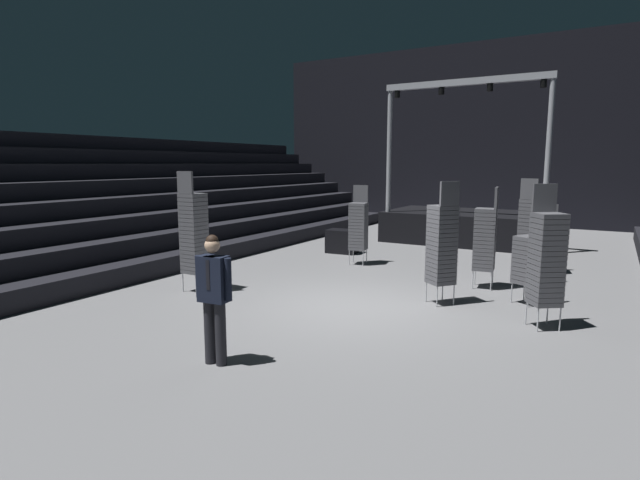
# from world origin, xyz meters

# --- Properties ---
(ground_plane) EXTENTS (22.00, 30.00, 0.10)m
(ground_plane) POSITION_xyz_m (0.00, 0.00, -0.05)
(ground_plane) COLOR slate
(arena_end_wall) EXTENTS (22.00, 0.30, 8.00)m
(arena_end_wall) POSITION_xyz_m (0.00, 15.00, 4.00)
(arena_end_wall) COLOR black
(arena_end_wall) RESTS_ON ground_plane
(bleacher_bank_left) EXTENTS (6.00, 24.00, 3.60)m
(bleacher_bank_left) POSITION_xyz_m (-8.00, 1.00, 1.80)
(bleacher_bank_left) COLOR black
(bleacher_bank_left) RESTS_ON ground_plane
(stage_riser) EXTENTS (5.50, 3.25, 5.32)m
(stage_riser) POSITION_xyz_m (0.00, 9.19, 0.61)
(stage_riser) COLOR black
(stage_riser) RESTS_ON ground_plane
(man_with_tie) EXTENTS (0.57, 0.27, 1.79)m
(man_with_tie) POSITION_xyz_m (-0.31, -3.39, 1.02)
(man_with_tie) COLOR black
(man_with_tie) RESTS_ON ground_plane
(chair_stack_front_left) EXTENTS (0.49, 0.49, 2.22)m
(chair_stack_front_left) POSITION_xyz_m (1.89, 2.79, 1.11)
(chair_stack_front_left) COLOR #B2B5BA
(chair_stack_front_left) RESTS_ON ground_plane
(chair_stack_front_right) EXTENTS (0.60, 0.60, 1.79)m
(chair_stack_front_right) POSITION_xyz_m (2.91, 1.93, 0.90)
(chair_stack_front_right) COLOR #B2B5BA
(chair_stack_front_right) RESTS_ON ground_plane
(chair_stack_mid_left) EXTENTS (0.51, 0.51, 2.14)m
(chair_stack_mid_left) POSITION_xyz_m (-1.64, 3.75, 1.07)
(chair_stack_mid_left) COLOR #B2B5BA
(chair_stack_mid_left) RESTS_ON ground_plane
(chair_stack_mid_right) EXTENTS (0.57, 0.57, 2.39)m
(chair_stack_mid_right) POSITION_xyz_m (2.70, 3.70, 1.19)
(chair_stack_mid_right) COLOR #B2B5BA
(chair_stack_mid_right) RESTS_ON ground_plane
(chair_stack_mid_centre) EXTENTS (0.62, 0.62, 2.39)m
(chair_stack_mid_centre) POSITION_xyz_m (1.45, 1.08, 1.19)
(chair_stack_mid_centre) COLOR #B2B5BA
(chair_stack_mid_centre) RESTS_ON ground_plane
(chair_stack_rear_left) EXTENTS (0.44, 0.44, 2.56)m
(chair_stack_rear_left) POSITION_xyz_m (-3.39, -0.62, 1.28)
(chair_stack_rear_left) COLOR #B2B5BA
(chair_stack_rear_left) RESTS_ON ground_plane
(chair_stack_rear_right) EXTENTS (0.53, 0.53, 1.71)m
(chair_stack_rear_right) POSITION_xyz_m (2.92, 5.16, 0.86)
(chair_stack_rear_right) COLOR #B2B5BA
(chair_stack_rear_right) RESTS_ON ground_plane
(chair_stack_rear_centre) EXTENTS (0.61, 0.61, 2.39)m
(chair_stack_rear_centre) POSITION_xyz_m (3.36, 0.51, 1.19)
(chair_stack_rear_centre) COLOR #B2B5BA
(chair_stack_rear_centre) RESTS_ON ground_plane
(equipment_road_case) EXTENTS (0.94, 0.66, 0.71)m
(equipment_road_case) POSITION_xyz_m (-2.82, 5.05, 0.36)
(equipment_road_case) COLOR black
(equipment_road_case) RESTS_ON ground_plane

